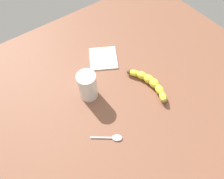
# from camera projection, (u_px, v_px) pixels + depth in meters

# --- Properties ---
(wooden_tabletop) EXTENTS (1.20, 1.20, 0.03)m
(wooden_tabletop) POSITION_uv_depth(u_px,v_px,m) (137.00, 98.00, 0.81)
(wooden_tabletop) COLOR brown
(wooden_tabletop) RESTS_ON ground
(banana) EXTENTS (0.08, 0.21, 0.04)m
(banana) POSITION_uv_depth(u_px,v_px,m) (150.00, 83.00, 0.81)
(banana) COLOR yellow
(banana) RESTS_ON wooden_tabletop
(smoothie_glass) EXTENTS (0.07, 0.07, 0.12)m
(smoothie_glass) POSITION_uv_depth(u_px,v_px,m) (88.00, 86.00, 0.74)
(smoothie_glass) COLOR silver
(smoothie_glass) RESTS_ON wooden_tabletop
(teaspoon) EXTENTS (0.10, 0.08, 0.01)m
(teaspoon) POSITION_uv_depth(u_px,v_px,m) (115.00, 138.00, 0.70)
(teaspoon) COLOR silver
(teaspoon) RESTS_ON wooden_tabletop
(folded_napkin) EXTENTS (0.17, 0.17, 0.01)m
(folded_napkin) POSITION_uv_depth(u_px,v_px,m) (103.00, 59.00, 0.89)
(folded_napkin) COLOR white
(folded_napkin) RESTS_ON wooden_tabletop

